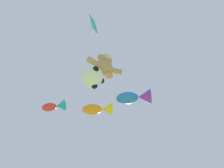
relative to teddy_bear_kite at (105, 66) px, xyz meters
The scene contains 6 objects.
teddy_bear_kite is the anchor object (origin of this frame).
soccer_ball_kite 1.68m from the teddy_bear_kite, behind, with size 1.17×1.16×1.07m.
fish_kite_cobalt 3.61m from the teddy_bear_kite, 31.33° to the left, with size 2.31×1.83×0.98m.
fish_kite_tangerine 3.39m from the teddy_bear_kite, 71.55° to the left, with size 2.03×1.52×0.86m.
fish_kite_crimson 5.29m from the teddy_bear_kite, 107.07° to the left, with size 1.65×1.41×0.73m.
diamond_kite 3.72m from the teddy_bear_kite, 150.34° to the right, with size 1.11×1.11×2.78m.
Camera 1 is at (-1.44, 0.60, 1.31)m, focal length 40.00 mm.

